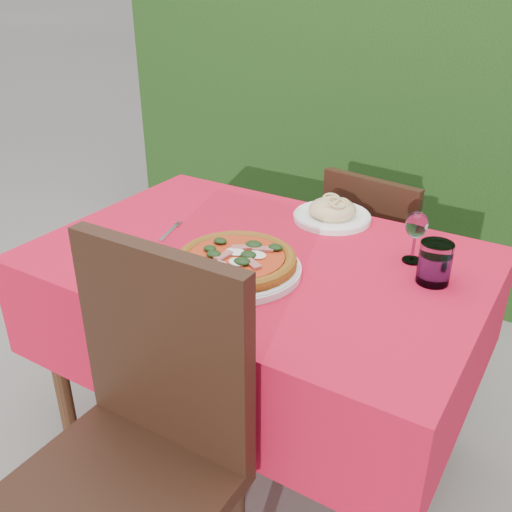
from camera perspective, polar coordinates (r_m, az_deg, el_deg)
The scene contains 10 objects.
ground at distance 2.08m, azimuth 0.27°, elevation -18.48°, with size 60.00×60.00×0.00m, color slate.
hedge at distance 2.95m, azimuth 16.86°, elevation 14.82°, with size 3.20×0.55×1.78m.
dining_table at distance 1.71m, azimuth 0.32°, elevation -4.31°, with size 1.26×0.86×0.75m.
chair_near at distance 1.32m, azimuth -11.84°, elevation -17.68°, with size 0.45×0.45×0.99m.
chair_far at distance 2.24m, azimuth 11.88°, elevation -0.37°, with size 0.42×0.42×0.83m.
pizza_plate at distance 1.52m, azimuth -1.97°, elevation -0.69°, with size 0.38×0.38×0.07m.
pasta_plate at distance 1.86m, azimuth 7.63°, elevation 4.32°, with size 0.25×0.25×0.07m.
water_glass at distance 1.54m, azimuth 17.42°, elevation -0.85°, with size 0.09×0.09×0.11m.
wine_glass at distance 1.61m, azimuth 15.75°, elevation 2.81°, with size 0.06×0.06×0.15m.
fork at distance 1.78m, azimuth -8.75°, elevation 2.29°, with size 0.02×0.16×0.00m, color silver.
Camera 1 is at (0.76, -1.24, 1.49)m, focal length 40.00 mm.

